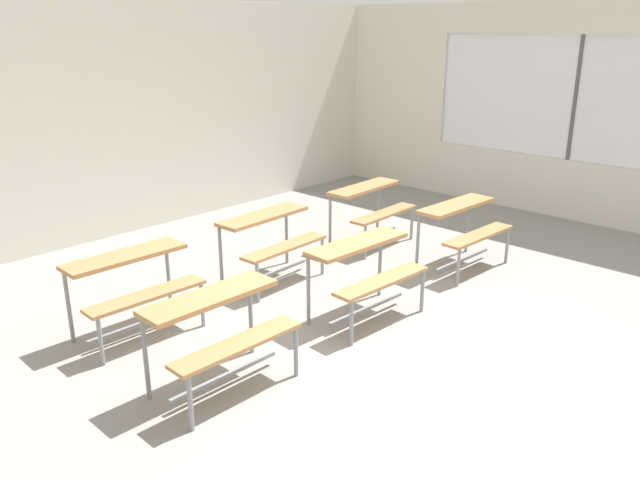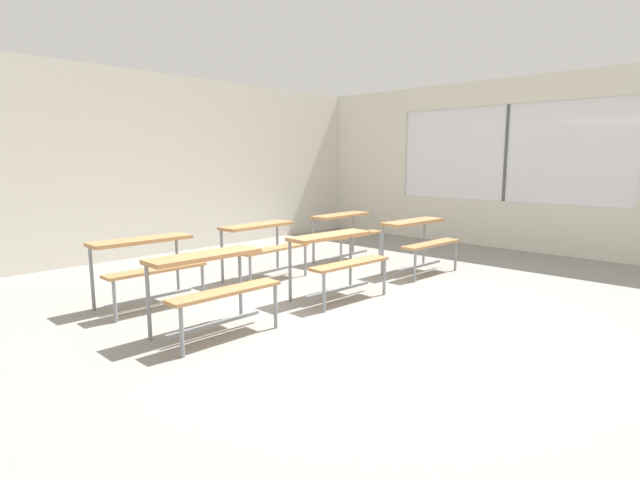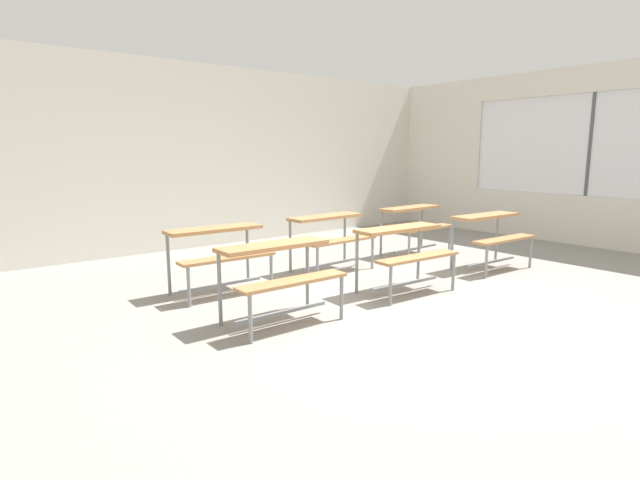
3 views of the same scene
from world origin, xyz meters
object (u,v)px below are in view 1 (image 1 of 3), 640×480
(desk_bench_r0c2, at_px, (463,221))
(desk_bench_r1c0, at_px, (133,276))
(desk_bench_r1c1, at_px, (271,232))
(desk_bench_r0c1, at_px, (366,262))
(desk_bench_r1c2, at_px, (371,201))
(desk_bench_r0c0, at_px, (220,320))

(desk_bench_r0c2, xyz_separation_m, desk_bench_r1c0, (-3.46, 1.24, 0.00))
(desk_bench_r0c2, bearing_deg, desk_bench_r1c1, 146.56)
(desk_bench_r0c1, bearing_deg, desk_bench_r1c2, 40.57)
(desk_bench_r1c2, bearing_deg, desk_bench_r1c0, 178.62)
(desk_bench_r1c1, bearing_deg, desk_bench_r0c1, -92.83)
(desk_bench_r0c1, xyz_separation_m, desk_bench_r1c2, (1.71, 1.32, 0.00))
(desk_bench_r0c1, height_order, desk_bench_r1c1, same)
(desk_bench_r0c0, xyz_separation_m, desk_bench_r1c1, (1.70, 1.30, 0.00))
(desk_bench_r1c2, bearing_deg, desk_bench_r0c0, -161.19)
(desk_bench_r0c2, relative_size, desk_bench_r1c1, 1.00)
(desk_bench_r1c0, bearing_deg, desk_bench_r1c2, 1.98)
(desk_bench_r1c0, height_order, desk_bench_r1c1, same)
(desk_bench_r0c0, xyz_separation_m, desk_bench_r1c0, (0.02, 1.26, 0.00))
(desk_bench_r0c0, bearing_deg, desk_bench_r0c2, 0.98)
(desk_bench_r1c0, height_order, desk_bench_r1c2, same)
(desk_bench_r0c2, xyz_separation_m, desk_bench_r1c1, (-1.78, 1.29, 0.00))
(desk_bench_r0c1, distance_m, desk_bench_r0c2, 1.78)
(desk_bench_r0c0, relative_size, desk_bench_r1c0, 1.00)
(desk_bench_r0c2, relative_size, desk_bench_r1c0, 1.01)
(desk_bench_r1c0, bearing_deg, desk_bench_r1c1, 2.71)
(desk_bench_r0c0, distance_m, desk_bench_r0c1, 1.70)
(desk_bench_r1c1, xyz_separation_m, desk_bench_r1c2, (1.70, 0.00, 0.00))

